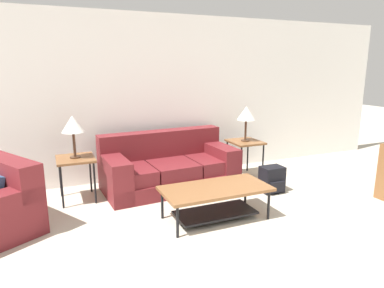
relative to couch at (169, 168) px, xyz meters
name	(u,v)px	position (x,y,z in m)	size (l,w,h in m)	color
wall_back	(167,97)	(0.20, 0.62, 1.01)	(8.78, 0.06, 2.60)	white
couch	(169,168)	(0.00, 0.00, 0.00)	(2.01, 1.06, 0.82)	maroon
coffee_table	(215,195)	(0.14, -1.28, 0.01)	(1.28, 0.64, 0.40)	brown
side_table_left	(76,162)	(-1.33, 0.00, 0.24)	(0.49, 0.54, 0.60)	brown
side_table_right	(245,145)	(1.33, 0.00, 0.24)	(0.49, 0.54, 0.60)	brown
table_lamp_left	(73,125)	(-1.33, 0.00, 0.75)	(0.29, 0.29, 0.57)	#472D1E
table_lamp_right	(246,114)	(1.33, 0.00, 0.75)	(0.29, 0.29, 0.57)	#472D1E
backpack	(272,180)	(1.31, -0.80, -0.11)	(0.32, 0.31, 0.38)	black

